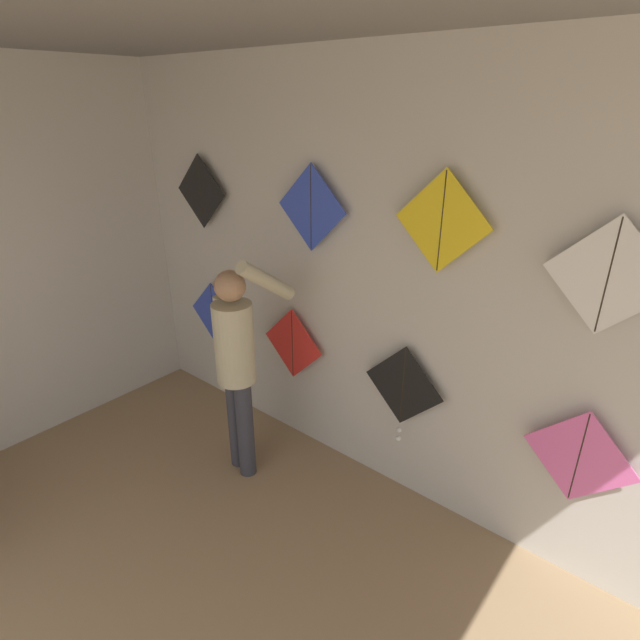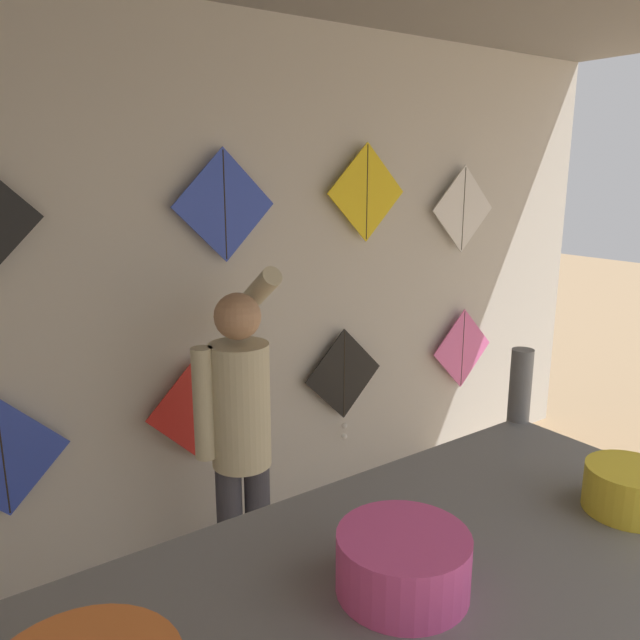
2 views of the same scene
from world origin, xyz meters
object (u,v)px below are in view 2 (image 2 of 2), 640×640
at_px(shopkeeper, 240,427).
at_px(kite_6, 367,193).
at_px(kite_0, 3,457).
at_px(kite_7, 463,209).
at_px(kite_5, 225,205).
at_px(kite_3, 462,349).
at_px(kite_2, 344,378).
at_px(kite_1, 198,409).

xyz_separation_m(shopkeeper, kite_6, (1.14, 0.52, 0.99)).
distance_m(shopkeeper, kite_6, 1.59).
relative_size(kite_0, kite_7, 1.00).
xyz_separation_m(kite_0, kite_5, (1.11, 0.00, 1.04)).
bearing_deg(kite_3, kite_6, 180.00).
distance_m(shopkeeper, kite_3, 2.09).
xyz_separation_m(shopkeeper, kite_2, (0.98, 0.52, -0.11)).
height_order(kite_3, kite_5, kite_5).
xyz_separation_m(shopkeeper, kite_3, (2.03, 0.52, -0.10)).
xyz_separation_m(kite_5, kite_7, (1.73, 0.00, -0.08)).
bearing_deg(kite_1, kite_6, 0.00).
distance_m(kite_2, kite_6, 1.10).
bearing_deg(kite_0, kite_6, 0.00).
relative_size(kite_2, kite_6, 1.25).
height_order(kite_1, kite_5, kite_5).
xyz_separation_m(kite_1, kite_5, (0.19, 0.00, 1.03)).
relative_size(kite_1, kite_2, 0.80).
relative_size(kite_2, kite_5, 1.25).
distance_m(kite_0, kite_2, 1.87).
distance_m(kite_2, kite_7, 1.38).
height_order(kite_0, kite_1, kite_1).
bearing_deg(kite_0, kite_5, 0.00).
height_order(kite_5, kite_7, kite_5).
bearing_deg(kite_7, kite_2, -179.96).
relative_size(kite_1, kite_5, 1.00).
bearing_deg(shopkeeper, kite_7, 27.49).
bearing_deg(kite_7, kite_0, 180.00).
distance_m(kite_5, kite_7, 1.74).
height_order(kite_0, kite_3, same).
bearing_deg(kite_6, kite_1, 180.00).
bearing_deg(kite_6, shopkeeper, -155.58).
relative_size(kite_1, kite_6, 1.00).
bearing_deg(shopkeeper, kite_1, 99.25).
xyz_separation_m(shopkeeper, kite_0, (-0.89, 0.52, -0.10)).
bearing_deg(kite_2, kite_3, 0.04).
bearing_deg(kite_2, kite_0, 179.98).
relative_size(kite_6, kite_7, 1.00).
relative_size(kite_1, kite_3, 1.00).
distance_m(shopkeeper, kite_1, 0.52).
relative_size(kite_2, kite_3, 1.25).
xyz_separation_m(kite_0, kite_7, (2.84, 0.00, 0.96)).
height_order(kite_0, kite_6, kite_6).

